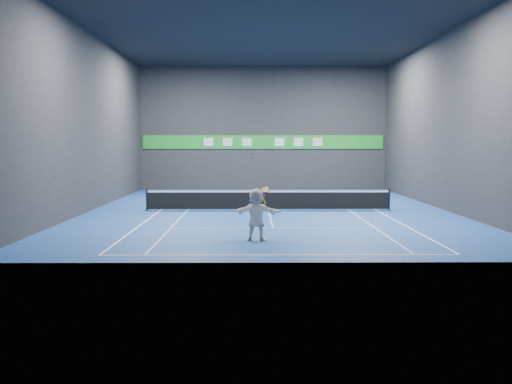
{
  "coord_description": "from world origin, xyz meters",
  "views": [
    {
      "loc": [
        -0.87,
        -29.0,
        3.37
      ],
      "look_at": [
        -0.69,
        -6.87,
        1.5
      ],
      "focal_mm": 40.0,
      "sensor_mm": 36.0,
      "label": 1
    }
  ],
  "objects_px": {
    "player": "(257,214)",
    "tennis_net": "(268,199)",
    "tennis_ball": "(253,157)",
    "tennis_racket": "(265,191)"
  },
  "relations": [
    {
      "from": "tennis_net",
      "to": "tennis_racket",
      "type": "distance_m",
      "value": 9.29
    },
    {
      "from": "player",
      "to": "tennis_ball",
      "type": "height_order",
      "value": "tennis_ball"
    },
    {
      "from": "tennis_ball",
      "to": "tennis_net",
      "type": "xyz_separation_m",
      "value": [
        0.81,
        9.06,
        -2.38
      ]
    },
    {
      "from": "tennis_racket",
      "to": "tennis_net",
      "type": "bearing_deg",
      "value": 87.6
    },
    {
      "from": "player",
      "to": "tennis_ball",
      "type": "relative_size",
      "value": 26.55
    },
    {
      "from": "player",
      "to": "tennis_net",
      "type": "bearing_deg",
      "value": -81.09
    },
    {
      "from": "tennis_racket",
      "to": "player",
      "type": "bearing_deg",
      "value": -170.94
    },
    {
      "from": "player",
      "to": "tennis_net",
      "type": "height_order",
      "value": "player"
    },
    {
      "from": "tennis_ball",
      "to": "tennis_net",
      "type": "bearing_deg",
      "value": 84.89
    },
    {
      "from": "player",
      "to": "tennis_ball",
      "type": "distance_m",
      "value": 2.02
    }
  ]
}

